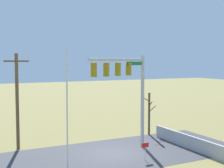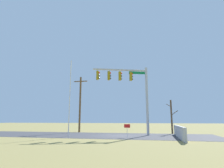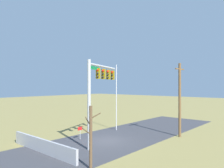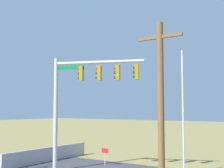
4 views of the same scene
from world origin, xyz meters
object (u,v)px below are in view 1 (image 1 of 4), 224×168
(flagpole, at_px, (67,112))
(open_sign, at_px, (145,147))
(utility_pole, at_px, (17,100))
(bare_tree, at_px, (149,113))
(signal_mast, at_px, (128,83))

(flagpole, relative_size, open_sign, 6.28)
(utility_pole, bearing_deg, open_sign, -42.22)
(bare_tree, distance_m, open_sign, 7.73)
(flagpole, xyz_separation_m, utility_pole, (-1.74, 7.01, 0.09))
(signal_mast, bearing_deg, utility_pole, 150.58)
(utility_pole, relative_size, open_sign, 6.16)
(utility_pole, bearing_deg, bare_tree, -2.58)
(signal_mast, xyz_separation_m, bare_tree, (4.38, 3.70, -3.22))
(utility_pole, bearing_deg, signal_mast, -29.42)
(utility_pole, distance_m, open_sign, 10.52)
(flagpole, height_order, utility_pole, flagpole)
(signal_mast, bearing_deg, flagpole, -154.31)
(flagpole, relative_size, bare_tree, 1.93)
(flagpole, distance_m, bare_tree, 12.17)
(flagpole, distance_m, utility_pole, 7.22)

